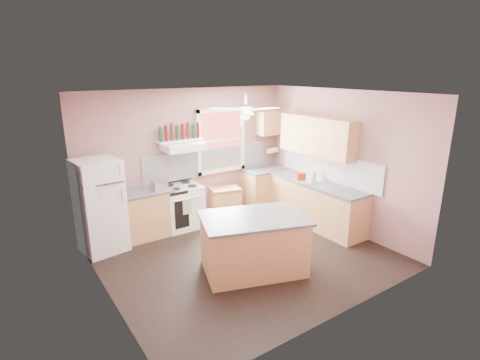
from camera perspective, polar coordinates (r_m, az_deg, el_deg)
floor at (r=6.51m, az=0.78°, el=-11.39°), size 4.50×4.50×0.00m
ceiling at (r=5.76m, az=0.89°, el=13.08°), size 4.50×4.50×0.00m
wall_back at (r=7.69m, az=-7.91°, el=3.62°), size 4.50×0.05×2.70m
wall_right at (r=7.50m, az=15.21°, el=2.86°), size 0.05×4.00×2.70m
wall_left at (r=5.10m, az=-20.60°, el=-4.00°), size 0.05×4.00×2.70m
backsplash_back at (r=7.90m, az=-4.81°, el=2.76°), size 2.90×0.03×0.55m
backsplash_right at (r=7.70m, az=13.24°, el=2.02°), size 0.03×2.60×0.55m
window_view at (r=7.95m, az=-2.99°, el=6.03°), size 1.00×0.02×1.20m
window_frame at (r=7.93m, az=-2.89°, el=6.00°), size 1.16×0.07×1.36m
refrigerator at (r=6.80m, az=-20.55°, el=-3.74°), size 0.77×0.76×1.63m
base_cabinet_left at (r=7.27m, az=-13.96°, el=-5.08°), size 0.90×0.60×0.86m
counter_left at (r=7.12m, az=-14.21°, el=-1.71°), size 0.92×0.62×0.04m
toaster at (r=7.06m, az=-12.16°, el=-0.79°), size 0.30×0.21×0.18m
stove at (r=7.52m, az=-8.87°, el=-4.03°), size 0.76×0.66×0.86m
range_hood at (r=7.29m, az=-8.64°, el=5.06°), size 0.78×0.50×0.14m
bottle_shelf at (r=7.38m, az=-9.08°, el=5.96°), size 0.90×0.26×0.03m
cart at (r=8.05m, az=-2.27°, el=-3.34°), size 0.71×0.55×0.62m
base_cabinet_corner at (r=8.57m, az=3.83°, el=-1.29°), size 1.00×0.60×0.86m
base_cabinet_right at (r=7.72m, az=11.44°, el=-3.63°), size 0.60×2.20×0.86m
counter_corner at (r=8.44m, az=3.89°, el=1.62°), size 1.02×0.62×0.04m
counter_right at (r=7.57m, az=11.58°, el=-0.45°), size 0.62×2.22×0.04m
sink at (r=7.70m, az=10.52°, el=0.02°), size 0.55×0.45×0.03m
faucet at (r=7.79m, az=11.39°, el=0.73°), size 0.03×0.03×0.14m
upper_cabinet_right at (r=7.60m, az=11.63°, el=6.60°), size 0.33×1.80×0.76m
upper_cabinet_corner at (r=8.47m, az=4.55°, el=8.69°), size 0.60×0.33×0.52m
paper_towel at (r=8.68m, az=4.95°, el=4.51°), size 0.26×0.12×0.12m
island at (r=5.89m, az=2.08°, el=-9.85°), size 1.73×1.39×0.86m
island_top at (r=5.71m, az=2.13°, el=-5.80°), size 1.84×1.50×0.04m
ceiling_fan_hub at (r=5.78m, az=0.87°, el=10.60°), size 0.20×0.20×0.08m
soap_bottle at (r=7.74m, az=11.02°, el=0.97°), size 0.12×0.12×0.22m
red_caddy at (r=7.80m, az=9.23°, el=0.71°), size 0.21×0.17×0.10m
wine_bottles at (r=7.35m, az=-9.13°, el=7.18°), size 0.86×0.06×0.31m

